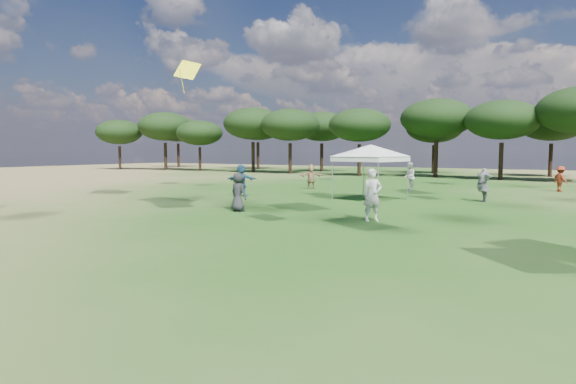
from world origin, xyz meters
name	(u,v)px	position (x,y,z in m)	size (l,w,h in m)	color
tree_line	(571,116)	(2.39, 47.41, 5.42)	(108.78, 17.63, 7.77)	black
tent_left	(371,147)	(-5.97, 22.95, 2.72)	(5.76, 5.76, 3.15)	gray
festival_crowd	(511,187)	(0.48, 24.36, 0.86)	(29.35, 21.72, 1.90)	#9B7755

